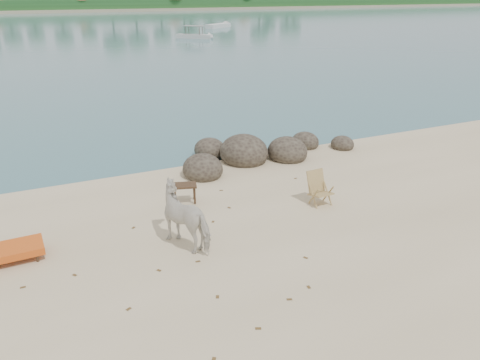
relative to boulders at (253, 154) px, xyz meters
The scene contains 9 objects.
water 84.40m from the boulders, 91.84° to the left, with size 400.00×400.00×0.00m, color #325E65.
far_shore 164.38m from the boulders, 90.94° to the left, with size 420.00×90.00×1.40m, color tan.
boulders is the anchor object (origin of this frame).
cow 5.74m from the boulders, 130.91° to the right, with size 0.72×1.57×1.33m, color silver.
side_table 3.88m from the boulders, 144.14° to the right, with size 0.62×0.40×0.50m, color #312213, non-canonical shape.
deck_chair 3.88m from the boulders, 90.15° to the right, with size 0.55×0.60×0.86m, color tan, non-canonical shape.
boat_mid 43.40m from the boulders, 72.61° to the left, with size 4.80×1.08×2.36m, color beige, non-canonical shape.
boat_far 60.32m from the boulders, 68.42° to the left, with size 5.99×1.35×0.69m, color silver, non-canonical shape.
dead_leaves 6.27m from the boulders, 124.65° to the right, with size 7.79×6.65×0.00m.
Camera 1 is at (-3.86, -7.31, 5.17)m, focal length 35.00 mm.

